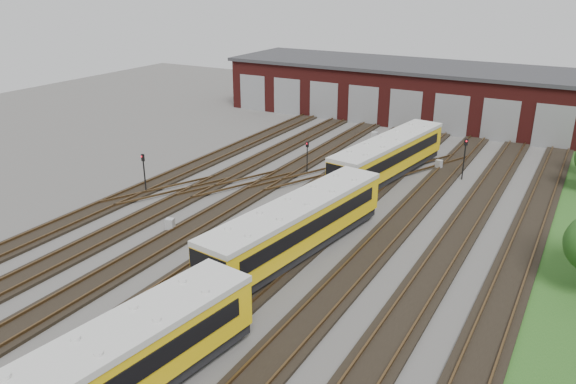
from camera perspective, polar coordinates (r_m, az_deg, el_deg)
The scene contains 13 objects.
ground at distance 34.35m, azimuth -3.46°, elevation -6.78°, with size 120.00×120.00×0.00m, color #4C4A47.
track_network at distance 34.82m, azimuth -3.17°, elevation -6.17°, with size 30.40×70.00×0.33m.
maintenance_shed at distance 68.65m, azimuth 15.08°, elevation 9.64°, with size 51.00×12.50×6.35m.
metro_train at distance 33.96m, azimuth 0.96°, elevation -3.44°, with size 4.76×47.40×3.13m.
signal_mast_0 at distance 44.84m, azimuth -14.43°, elevation 2.31°, with size 0.31×0.29×3.26m.
signal_mast_1 at distance 37.83m, azimuth 2.67°, elevation -0.81°, with size 0.30×0.29×2.99m.
signal_mast_2 at distance 48.56m, azimuth 1.96°, elevation 4.01°, with size 0.25×0.24×2.74m.
signal_mast_3 at distance 48.80m, azimuth 17.51°, elevation 3.72°, with size 0.32×0.30×3.54m.
relay_cabinet_0 at distance 38.42m, azimuth -11.89°, elevation -3.30°, with size 0.55×0.46×0.92m, color #9FA1A4.
relay_cabinet_1 at distance 58.78m, azimuth 8.77°, elevation 5.56°, with size 0.61×0.51×1.02m, color #9FA1A4.
relay_cabinet_2 at distance 31.30m, azimuth -6.08°, elevation -8.71°, with size 0.65×0.54×1.09m, color #9FA1A4.
relay_cabinet_3 at distance 52.05m, azimuth 8.36°, elevation 3.54°, with size 0.63×0.52×1.04m, color #9FA1A4.
relay_cabinet_4 at distance 51.41m, azimuth 15.07°, elevation 2.70°, with size 0.52×0.43×0.86m, color #9FA1A4.
Camera 1 is at (16.70, -25.35, 16.07)m, focal length 35.00 mm.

